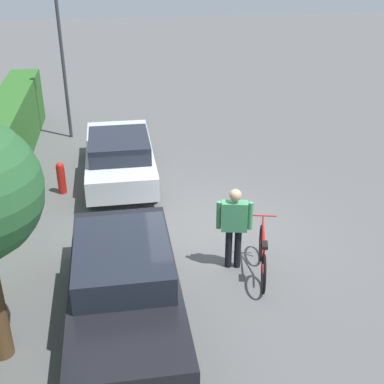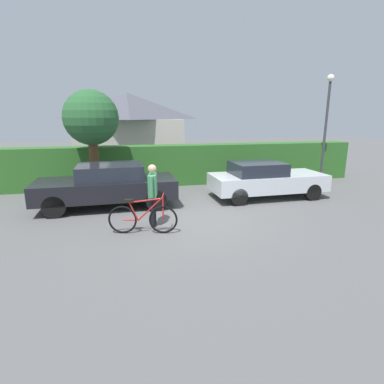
{
  "view_description": "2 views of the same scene",
  "coord_description": "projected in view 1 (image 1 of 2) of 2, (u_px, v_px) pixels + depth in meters",
  "views": [
    {
      "loc": [
        -9.27,
        1.61,
        5.86
      ],
      "look_at": [
        -0.28,
        0.36,
        1.2
      ],
      "focal_mm": 48.63,
      "sensor_mm": 36.0,
      "label": 1
    },
    {
      "loc": [
        -1.87,
        -8.13,
        2.88
      ],
      "look_at": [
        -0.06,
        -0.01,
        0.8
      ],
      "focal_mm": 28.67,
      "sensor_mm": 36.0,
      "label": 2
    }
  ],
  "objects": [
    {
      "name": "ground_plane",
      "position": [
        207.0,
        235.0,
        11.05
      ],
      "size": [
        60.0,
        60.0,
        0.0
      ],
      "primitive_type": "plane",
      "color": "#575757"
    },
    {
      "name": "bicycle",
      "position": [
        263.0,
        256.0,
        9.65
      ],
      "size": [
        1.7,
        0.57,
        0.99
      ],
      "color": "black",
      "rests_on": "ground"
    },
    {
      "name": "person_rider",
      "position": [
        234.0,
        223.0,
        9.6
      ],
      "size": [
        0.29,
        0.66,
        1.66
      ],
      "color": "black",
      "rests_on": "ground"
    },
    {
      "name": "parked_car_far",
      "position": [
        120.0,
        156.0,
        13.18
      ],
      "size": [
        4.07,
        1.73,
        1.29
      ],
      "color": "silver",
      "rests_on": "ground"
    },
    {
      "name": "parked_car_near",
      "position": [
        124.0,
        284.0,
        8.36
      ],
      "size": [
        4.37,
        1.8,
        1.39
      ],
      "color": "black",
      "rests_on": "ground"
    },
    {
      "name": "fire_hydrant",
      "position": [
        61.0,
        177.0,
        12.62
      ],
      "size": [
        0.2,
        0.2,
        0.81
      ],
      "color": "red",
      "rests_on": "ground"
    },
    {
      "name": "street_lamp",
      "position": [
        61.0,
        43.0,
        14.9
      ],
      "size": [
        0.28,
        0.28,
        4.47
      ],
      "color": "#38383D",
      "rests_on": "ground"
    }
  ]
}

